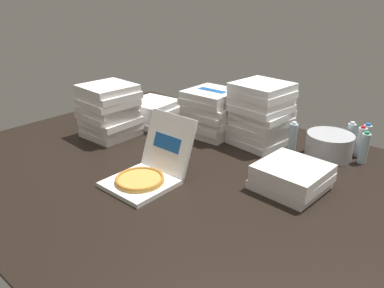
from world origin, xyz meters
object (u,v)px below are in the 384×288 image
at_px(water_bottle_1, 293,137).
at_px(ice_bucket, 329,145).
at_px(water_bottle_4, 366,139).
at_px(water_bottle_0, 364,148).
at_px(water_bottle_3, 350,137).
at_px(open_pizza_box, 149,169).
at_px(pizza_stack_left_mid, 291,177).
at_px(pizza_stack_right_near, 154,112).
at_px(pizza_stack_left_near, 261,114).
at_px(pizza_stack_right_mid, 212,113).
at_px(water_bottle_2, 361,142).
at_px(pizza_stack_right_far, 109,111).

bearing_deg(water_bottle_1, ice_bucket, 20.21).
bearing_deg(water_bottle_4, ice_bucket, -127.31).
distance_m(water_bottle_0, water_bottle_3, 0.19).
bearing_deg(open_pizza_box, pizza_stack_left_mid, 34.55).
relative_size(pizza_stack_right_near, water_bottle_0, 1.84).
distance_m(pizza_stack_left_near, pizza_stack_right_mid, 0.40).
bearing_deg(water_bottle_3, pizza_stack_left_near, -152.85).
bearing_deg(water_bottle_2, pizza_stack_right_near, -162.92).
distance_m(ice_bucket, water_bottle_3, 0.20).
relative_size(open_pizza_box, pizza_stack_right_near, 1.23).
height_order(pizza_stack_left_near, water_bottle_3, pizza_stack_left_near).
bearing_deg(pizza_stack_right_far, pizza_stack_right_near, 83.01).
height_order(pizza_stack_left_mid, water_bottle_1, water_bottle_1).
bearing_deg(pizza_stack_left_near, pizza_stack_left_mid, -43.14).
xyz_separation_m(water_bottle_1, water_bottle_4, (0.40, 0.31, 0.00)).
distance_m(pizza_stack_left_mid, water_bottle_0, 0.67).
bearing_deg(water_bottle_2, pizza_stack_left_near, -158.50).
bearing_deg(water_bottle_3, water_bottle_4, 21.72).
relative_size(ice_bucket, water_bottle_3, 1.42).
distance_m(pizza_stack_right_near, pizza_stack_left_near, 0.95).
bearing_deg(pizza_stack_left_mid, pizza_stack_right_far, -173.59).
distance_m(pizza_stack_left_mid, water_bottle_2, 0.75).
bearing_deg(ice_bucket, pizza_stack_right_far, -152.80).
relative_size(pizza_stack_right_near, water_bottle_4, 1.84).
bearing_deg(water_bottle_3, open_pizza_box, -121.17).
height_order(pizza_stack_right_near, water_bottle_3, water_bottle_3).
xyz_separation_m(water_bottle_2, water_bottle_3, (-0.08, 0.03, 0.00)).
xyz_separation_m(pizza_stack_left_near, pizza_stack_left_mid, (0.51, -0.48, -0.15)).
distance_m(pizza_stack_left_near, water_bottle_1, 0.29).
relative_size(pizza_stack_left_mid, pizza_stack_right_far, 0.98).
bearing_deg(open_pizza_box, pizza_stack_left_near, 79.05).
xyz_separation_m(pizza_stack_right_far, pizza_stack_right_mid, (0.58, 0.55, -0.03)).
bearing_deg(ice_bucket, pizza_stack_right_near, -166.72).
relative_size(pizza_stack_right_mid, water_bottle_2, 1.86).
relative_size(pizza_stack_left_near, pizza_stack_right_far, 1.12).
xyz_separation_m(pizza_stack_left_near, water_bottle_2, (0.65, 0.26, -0.12)).
xyz_separation_m(ice_bucket, water_bottle_4, (0.17, 0.22, 0.02)).
relative_size(pizza_stack_right_near, pizza_stack_right_mid, 0.99).
xyz_separation_m(pizza_stack_left_near, ice_bucket, (0.49, 0.11, -0.15)).
bearing_deg(pizza_stack_right_far, water_bottle_3, 31.33).
xyz_separation_m(water_bottle_1, water_bottle_3, (0.31, 0.27, 0.00)).
distance_m(pizza_stack_left_mid, water_bottle_4, 0.82).
xyz_separation_m(pizza_stack_right_mid, water_bottle_2, (1.04, 0.35, -0.07)).
relative_size(water_bottle_0, water_bottle_4, 1.00).
bearing_deg(water_bottle_2, ice_bucket, -136.78).
distance_m(pizza_stack_right_mid, water_bottle_2, 1.10).
distance_m(open_pizza_box, pizza_stack_right_mid, 0.89).
relative_size(pizza_stack_right_far, ice_bucket, 1.30).
distance_m(water_bottle_2, water_bottle_3, 0.09).
xyz_separation_m(open_pizza_box, water_bottle_0, (0.89, 1.11, 0.03)).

